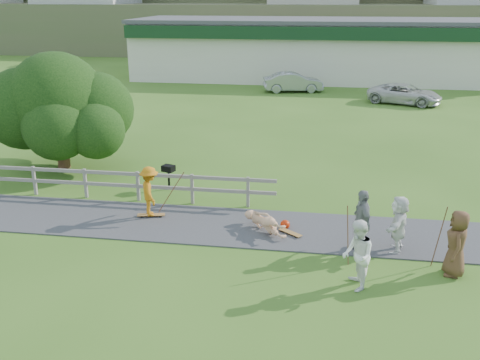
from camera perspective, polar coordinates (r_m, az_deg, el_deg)
The scene contains 20 objects.
ground at distance 16.29m, azimuth -7.82°, elevation -6.73°, with size 260.00×260.00×0.00m, color #375F1B.
path at distance 17.59m, azimuth -6.46°, elevation -4.58°, with size 34.00×3.00×0.04m, color #38373A.
fence at distance 20.52m, azimuth -17.77°, elevation 0.20°, with size 15.05×0.10×1.10m.
strip_mall at distance 49.15m, azimuth 8.54°, elevation 13.71°, with size 32.50×10.75×5.10m.
skater_rider at distance 17.89m, azimuth -9.59°, elevation -1.50°, with size 1.08×0.62×1.67m, color #BE6F11.
skater_fallen at distance 16.76m, azimuth 2.71°, elevation -4.56°, with size 1.80×0.43×0.66m, color tan.
spectator_a at distance 13.77m, azimuth 12.43°, elevation -7.86°, with size 0.89×0.69×1.83m, color white.
spectator_b at distance 15.69m, azimuth 12.83°, elevation -4.30°, with size 1.11×0.46×1.89m, color gray.
spectator_c at distance 15.16m, azimuth 22.11°, elevation -6.29°, with size 0.89×0.58×1.82m, color brown.
spectator_d at distance 15.99m, azimuth 16.55°, elevation -4.53°, with size 1.59×0.50×1.71m, color silver.
car_silver at distance 41.71m, azimuth 5.68°, elevation 10.34°, with size 1.57×4.51×1.49m, color #94959B.
car_white at distance 38.50m, azimuth 17.16°, elevation 8.76°, with size 2.25×4.88×1.35m, color beige.
tree at distance 23.82m, azimuth -18.68°, elevation 5.74°, with size 6.47×6.47×3.89m, color black, non-canonical shape.
bbq at distance 20.52m, azimuth -7.60°, elevation 0.27°, with size 0.44×0.34×0.96m, color black, non-canonical shape.
longboard_rider at distance 18.18m, azimuth -9.45°, elevation -3.82°, with size 0.91×0.22×0.10m, color #966331, non-canonical shape.
longboard_fallen at distance 16.73m, azimuth 5.39°, elevation -5.74°, with size 0.82×0.20×0.09m, color #966331, non-canonical shape.
helmet at distance 17.11m, azimuth 4.83°, elevation -4.74°, with size 0.31×0.31×0.31m, color #B32506.
pole_rider at distance 18.05m, azimuth -7.40°, elevation -0.96°, with size 0.03×0.03×1.81m, color brown.
pole_spec_left at distance 14.88m, azimuth 11.43°, elevation -5.83°, with size 0.03×0.03×1.75m, color brown.
pole_spec_right at distance 15.43m, azimuth 20.47°, elevation -5.69°, with size 0.03×0.03×1.79m, color brown.
Camera 1 is at (4.39, -14.01, 7.06)m, focal length 40.00 mm.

